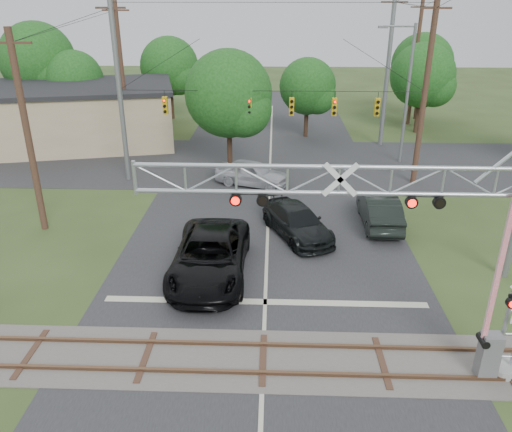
{
  "coord_description": "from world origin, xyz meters",
  "views": [
    {
      "loc": [
        0.26,
        -11.48,
        11.28
      ],
      "look_at": [
        -0.44,
        7.5,
        2.92
      ],
      "focal_mm": 35.0,
      "sensor_mm": 36.0,
      "label": 1
    }
  ],
  "objects_px": {
    "pickup_black": "(210,256)",
    "streetlight": "(405,88)",
    "commercial_building": "(47,115)",
    "crossing_gantry": "(412,237)",
    "sedan_silver": "(252,173)",
    "traffic_signal_span": "(285,96)",
    "car_dark": "(297,222)"
  },
  "relations": [
    {
      "from": "pickup_black",
      "to": "streetlight",
      "type": "xyz_separation_m",
      "value": [
        11.89,
        17.0,
        4.48
      ]
    },
    {
      "from": "commercial_building",
      "to": "streetlight",
      "type": "xyz_separation_m",
      "value": [
        27.84,
        -3.95,
        3.04
      ]
    },
    {
      "from": "pickup_black",
      "to": "commercial_building",
      "type": "distance_m",
      "value": 26.37
    },
    {
      "from": "traffic_signal_span",
      "to": "commercial_building",
      "type": "height_order",
      "value": "traffic_signal_span"
    },
    {
      "from": "pickup_black",
      "to": "car_dark",
      "type": "height_order",
      "value": "pickup_black"
    },
    {
      "from": "crossing_gantry",
      "to": "streetlight",
      "type": "height_order",
      "value": "streetlight"
    },
    {
      "from": "pickup_black",
      "to": "streetlight",
      "type": "relative_size",
      "value": 0.7
    },
    {
      "from": "traffic_signal_span",
      "to": "commercial_building",
      "type": "xyz_separation_m",
      "value": [
        -19.3,
        8.54,
        -3.22
      ]
    },
    {
      "from": "car_dark",
      "to": "streetlight",
      "type": "distance_m",
      "value": 15.8
    },
    {
      "from": "crossing_gantry",
      "to": "pickup_black",
      "type": "distance_m",
      "value": 9.84
    },
    {
      "from": "traffic_signal_span",
      "to": "sedan_silver",
      "type": "height_order",
      "value": "traffic_signal_span"
    },
    {
      "from": "commercial_building",
      "to": "sedan_silver",
      "type": "bearing_deg",
      "value": -41.84
    },
    {
      "from": "streetlight",
      "to": "sedan_silver",
      "type": "bearing_deg",
      "value": -152.96
    },
    {
      "from": "sedan_silver",
      "to": "streetlight",
      "type": "bearing_deg",
      "value": -43.15
    },
    {
      "from": "crossing_gantry",
      "to": "car_dark",
      "type": "xyz_separation_m",
      "value": [
        -2.81,
        10.11,
        -4.15
      ]
    },
    {
      "from": "crossing_gantry",
      "to": "car_dark",
      "type": "bearing_deg",
      "value": 105.54
    },
    {
      "from": "pickup_black",
      "to": "car_dark",
      "type": "distance_m",
      "value": 5.73
    },
    {
      "from": "traffic_signal_span",
      "to": "car_dark",
      "type": "bearing_deg",
      "value": -85.91
    },
    {
      "from": "traffic_signal_span",
      "to": "streetlight",
      "type": "xyz_separation_m",
      "value": [
        8.54,
        4.59,
        -0.19
      ]
    },
    {
      "from": "commercial_building",
      "to": "streetlight",
      "type": "height_order",
      "value": "streetlight"
    },
    {
      "from": "sedan_silver",
      "to": "streetlight",
      "type": "relative_size",
      "value": 0.5
    },
    {
      "from": "car_dark",
      "to": "commercial_building",
      "type": "height_order",
      "value": "commercial_building"
    },
    {
      "from": "streetlight",
      "to": "pickup_black",
      "type": "bearing_deg",
      "value": -124.98
    },
    {
      "from": "commercial_building",
      "to": "crossing_gantry",
      "type": "bearing_deg",
      "value": -63.22
    },
    {
      "from": "traffic_signal_span",
      "to": "streetlight",
      "type": "relative_size",
      "value": 1.99
    },
    {
      "from": "traffic_signal_span",
      "to": "commercial_building",
      "type": "distance_m",
      "value": 21.35
    },
    {
      "from": "crossing_gantry",
      "to": "car_dark",
      "type": "relative_size",
      "value": 2.28
    },
    {
      "from": "streetlight",
      "to": "car_dark",
      "type": "bearing_deg",
      "value": -121.77
    },
    {
      "from": "crossing_gantry",
      "to": "pickup_black",
      "type": "relative_size",
      "value": 1.77
    },
    {
      "from": "traffic_signal_span",
      "to": "pickup_black",
      "type": "relative_size",
      "value": 2.83
    },
    {
      "from": "traffic_signal_span",
      "to": "commercial_building",
      "type": "relative_size",
      "value": 0.87
    },
    {
      "from": "car_dark",
      "to": "streetlight",
      "type": "relative_size",
      "value": 0.55
    }
  ]
}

